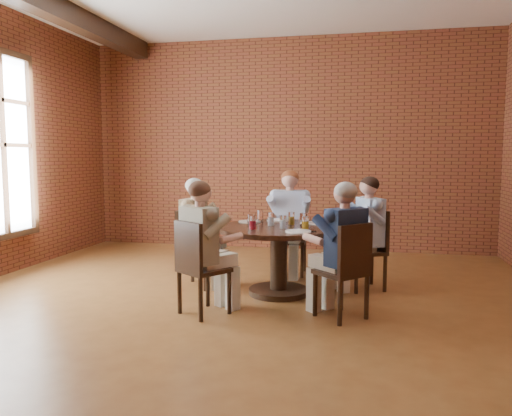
% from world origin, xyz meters
% --- Properties ---
extents(floor, '(7.00, 7.00, 0.00)m').
position_xyz_m(floor, '(0.00, 0.00, 0.00)').
color(floor, brown).
rests_on(floor, ground).
extents(wall_back, '(7.00, 0.00, 7.00)m').
position_xyz_m(wall_back, '(0.00, 3.50, 1.70)').
color(wall_back, brown).
rests_on(wall_back, ground).
extents(dining_table, '(1.32, 1.32, 0.75)m').
position_xyz_m(dining_table, '(0.33, 0.75, 0.53)').
color(dining_table, black).
rests_on(dining_table, floor).
extents(chair_a, '(0.53, 0.53, 0.91)m').
position_xyz_m(chair_a, '(1.32, 1.19, 0.50)').
color(chair_a, black).
rests_on(chair_a, floor).
extents(diner_a, '(0.76, 0.70, 1.28)m').
position_xyz_m(diner_a, '(1.25, 1.16, 0.64)').
color(diner_a, '#3E66A1').
rests_on(diner_a, floor).
extents(chair_b, '(0.43, 0.43, 0.93)m').
position_xyz_m(chair_b, '(0.31, 1.80, 0.51)').
color(chair_b, black).
rests_on(chair_b, floor).
extents(diner_b, '(0.54, 0.66, 1.33)m').
position_xyz_m(diner_b, '(0.31, 1.71, 0.66)').
color(diner_b, '#9BA7C5').
rests_on(diner_b, floor).
extents(chair_c, '(0.44, 0.44, 0.89)m').
position_xyz_m(chair_c, '(-0.71, 0.89, 0.49)').
color(chair_c, black).
rests_on(chair_c, floor).
extents(diner_c, '(0.65, 0.56, 1.25)m').
position_xyz_m(diner_c, '(-0.63, 0.88, 0.63)').
color(diner_c, brown).
rests_on(diner_c, floor).
extents(chair_d, '(0.56, 0.56, 0.91)m').
position_xyz_m(chair_d, '(-0.30, -0.14, 0.49)').
color(chair_d, black).
rests_on(chair_d, floor).
extents(diner_d, '(0.75, 0.78, 1.28)m').
position_xyz_m(diner_d, '(-0.26, -0.08, 0.64)').
color(diner_d, tan).
rests_on(diner_d, floor).
extents(chair_e, '(0.56, 0.56, 0.90)m').
position_xyz_m(chair_e, '(1.08, 0.01, 0.49)').
color(chair_e, black).
rests_on(chair_e, floor).
extents(diner_e, '(0.78, 0.77, 1.27)m').
position_xyz_m(diner_e, '(1.03, 0.07, 0.64)').
color(diner_e, '#192746').
rests_on(diner_e, floor).
extents(plate_a, '(0.26, 0.26, 0.01)m').
position_xyz_m(plate_a, '(0.73, 1.07, 0.76)').
color(plate_a, white).
rests_on(plate_a, dining_table).
extents(plate_b, '(0.26, 0.26, 0.01)m').
position_xyz_m(plate_b, '(0.24, 1.20, 0.76)').
color(plate_b, white).
rests_on(plate_b, dining_table).
extents(plate_c, '(0.26, 0.26, 0.01)m').
position_xyz_m(plate_c, '(-0.05, 1.02, 0.76)').
color(plate_c, white).
rests_on(plate_c, dining_table).
extents(plate_d, '(0.26, 0.26, 0.01)m').
position_xyz_m(plate_d, '(0.59, 0.38, 0.76)').
color(plate_d, white).
rests_on(plate_d, dining_table).
extents(glass_a, '(0.07, 0.07, 0.14)m').
position_xyz_m(glass_a, '(0.58, 0.86, 0.82)').
color(glass_a, white).
rests_on(glass_a, dining_table).
extents(glass_b, '(0.07, 0.07, 0.14)m').
position_xyz_m(glass_b, '(0.44, 0.92, 0.82)').
color(glass_b, white).
rests_on(glass_b, dining_table).
extents(glass_c, '(0.07, 0.07, 0.14)m').
position_xyz_m(glass_c, '(0.06, 1.07, 0.82)').
color(glass_c, white).
rests_on(glass_c, dining_table).
extents(glass_d, '(0.07, 0.07, 0.14)m').
position_xyz_m(glass_d, '(0.24, 0.80, 0.82)').
color(glass_d, white).
rests_on(glass_d, dining_table).
extents(glass_e, '(0.07, 0.07, 0.14)m').
position_xyz_m(glass_e, '(0.05, 0.62, 0.82)').
color(glass_e, white).
rests_on(glass_e, dining_table).
extents(glass_f, '(0.07, 0.07, 0.14)m').
position_xyz_m(glass_f, '(0.10, 0.47, 0.82)').
color(glass_f, white).
rests_on(glass_f, dining_table).
extents(glass_g, '(0.07, 0.07, 0.14)m').
position_xyz_m(glass_g, '(0.40, 0.59, 0.82)').
color(glass_g, white).
rests_on(glass_g, dining_table).
extents(glass_h, '(0.07, 0.07, 0.14)m').
position_xyz_m(glass_h, '(0.64, 0.54, 0.82)').
color(glass_h, white).
rests_on(glass_h, dining_table).
extents(smartphone, '(0.11, 0.16, 0.01)m').
position_xyz_m(smartphone, '(0.71, 0.50, 0.75)').
color(smartphone, black).
rests_on(smartphone, dining_table).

